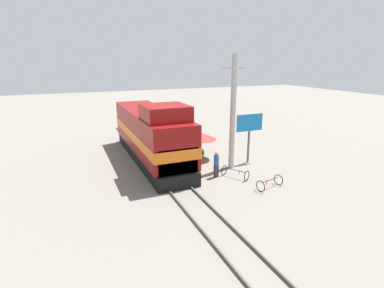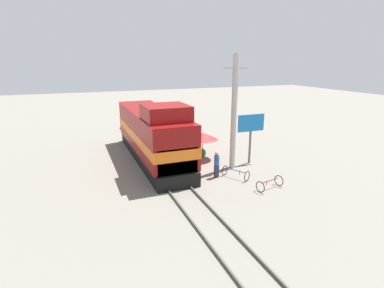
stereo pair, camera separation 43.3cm
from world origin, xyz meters
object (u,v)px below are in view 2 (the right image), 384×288
(vendor_umbrella, at_px, (203,136))
(locomotive, at_px, (153,135))
(bicycle, at_px, (236,173))
(billboard_sign, at_px, (251,126))
(person_bystander, at_px, (217,163))
(bicycle_spare, at_px, (270,184))
(utility_pole, at_px, (234,112))

(vendor_umbrella, bearing_deg, locomotive, 165.34)
(bicycle, bearing_deg, billboard_sign, 13.37)
(vendor_umbrella, height_order, bicycle, vendor_umbrella)
(person_bystander, distance_m, bicycle, 1.44)
(vendor_umbrella, bearing_deg, bicycle, -85.56)
(locomotive, bearing_deg, bicycle, -53.84)
(locomotive, relative_size, vendor_umbrella, 5.46)
(locomotive, height_order, billboard_sign, locomotive)
(vendor_umbrella, xyz_separation_m, billboard_sign, (2.91, -2.33, 1.03))
(person_bystander, height_order, bicycle_spare, person_bystander)
(utility_pole, distance_m, vendor_umbrella, 3.78)
(locomotive, height_order, utility_pole, utility_pole)
(vendor_umbrella, xyz_separation_m, bicycle, (0.36, -4.69, -1.51))
(utility_pole, bearing_deg, billboard_sign, 14.54)
(billboard_sign, bearing_deg, vendor_umbrella, 141.28)
(utility_pole, relative_size, bicycle, 4.30)
(locomotive, relative_size, bicycle_spare, 7.02)
(vendor_umbrella, relative_size, bicycle, 1.27)
(utility_pole, distance_m, billboard_sign, 2.20)
(utility_pole, bearing_deg, vendor_umbrella, 112.49)
(bicycle, xyz_separation_m, bicycle_spare, (1.09, -2.32, -0.00))
(bicycle, bearing_deg, vendor_umbrella, 64.98)
(vendor_umbrella, height_order, bicycle_spare, vendor_umbrella)
(bicycle, bearing_deg, person_bystander, 120.65)
(vendor_umbrella, distance_m, bicycle_spare, 7.32)
(person_bystander, relative_size, bicycle_spare, 0.98)
(vendor_umbrella, distance_m, bicycle, 4.94)
(locomotive, xyz_separation_m, bicycle, (4.16, -5.69, -1.73))
(vendor_umbrella, xyz_separation_m, bicycle_spare, (1.45, -7.01, -1.51))
(utility_pole, bearing_deg, bicycle_spare, -86.01)
(utility_pole, bearing_deg, bicycle, -112.53)
(utility_pole, relative_size, bicycle_spare, 4.37)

